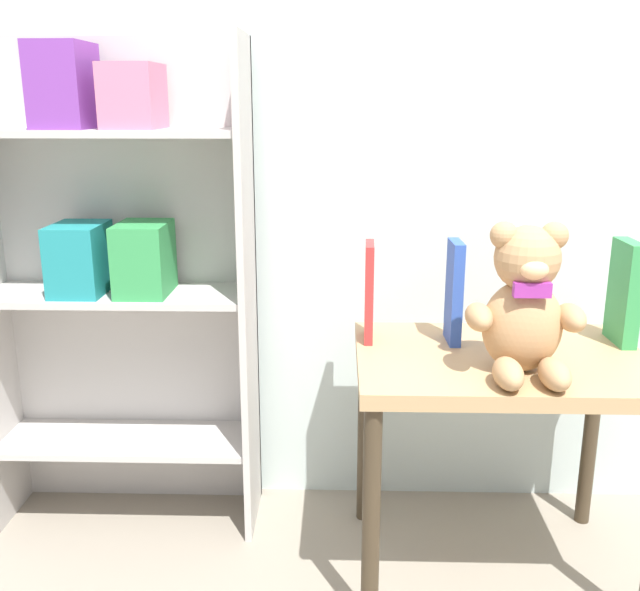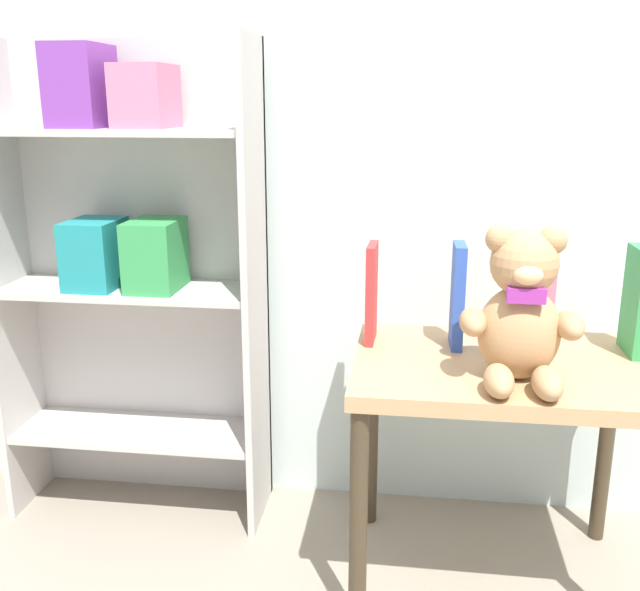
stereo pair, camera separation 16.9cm
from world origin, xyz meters
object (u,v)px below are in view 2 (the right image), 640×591
Objects in this scene: book_standing_pink at (546,299)px; book_standing_green at (638,301)px; bookshelf_side at (131,253)px; book_standing_red at (372,293)px; display_table at (500,395)px; teddy_bear at (521,312)px; book_standing_blue at (458,296)px.

book_standing_pink is 0.21m from book_standing_green.
bookshelf_side is 5.38× the size of book_standing_red.
bookshelf_side is at bearing 174.85° from book_standing_pink.
display_table is 0.39m from book_standing_red.
book_standing_red is at bearing 160.60° from display_table.
teddy_bear is 0.23m from book_standing_pink.
teddy_bear is at bearing -145.42° from book_standing_green.
display_table is 2.68× the size of book_standing_green.
bookshelf_side is 1.04m from display_table.
bookshelf_side is 0.68m from book_standing_red.
book_standing_blue is 0.99× the size of book_standing_green.
book_standing_pink is at bearing 178.83° from book_standing_green.
bookshelf_side is 0.88m from book_standing_blue.
book_standing_pink is (0.10, 0.10, 0.20)m from display_table.
book_standing_green reaches higher than display_table.
bookshelf_side is at bearing 160.35° from teddy_bear.
teddy_bear is (0.02, -0.11, 0.23)m from display_table.
teddy_bear is 0.36m from book_standing_green.
book_standing_blue is (-0.10, 0.10, 0.21)m from display_table.
book_standing_green is at bearing 18.20° from display_table.
book_standing_green is (1.28, -0.14, -0.05)m from bookshelf_side.
teddy_bear is at bearing -19.65° from bookshelf_side.
bookshelf_side is 1.93× the size of display_table.
book_standing_blue is (-0.12, 0.20, -0.02)m from teddy_bear.
book_standing_pink is 0.97× the size of book_standing_green.
book_standing_pink is at bearing 0.41° from book_standing_blue.
book_standing_blue is at bearing 137.08° from display_table.
book_standing_red is at bearing -11.59° from bookshelf_side.
book_standing_green is at bearing 1.08° from book_standing_red.
display_table is at bearing -17.66° from book_standing_red.
book_standing_blue reaches higher than book_standing_red.
book_standing_green is at bearing -0.61° from book_standing_blue.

